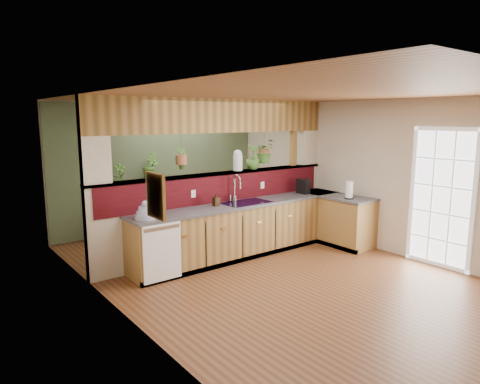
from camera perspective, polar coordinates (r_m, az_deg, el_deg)
ground at (r=6.52m, az=4.45°, el=-10.78°), size 4.60×7.00×0.01m
ceiling at (r=6.11m, az=4.78°, el=12.71°), size 4.60×7.00×0.01m
wall_back at (r=9.05m, az=-10.47°, el=3.39°), size 4.60×0.02×2.60m
wall_left at (r=4.96m, az=-15.49°, el=-2.05°), size 0.02×7.00×2.60m
wall_right at (r=7.90m, az=17.07°, el=2.19°), size 0.02×7.00×2.60m
pass_through_partition at (r=7.25m, az=-2.40°, el=1.10°), size 4.60×0.21×2.60m
pass_through_ledge at (r=7.21m, az=-2.61°, el=2.49°), size 4.60×0.21×0.04m
header_beam at (r=7.16m, az=-2.67°, el=10.10°), size 4.60×0.15×0.55m
sage_backwall at (r=9.04m, az=-10.42°, el=3.38°), size 4.55×0.02×2.55m
countertop at (r=7.53m, az=4.80°, el=-4.35°), size 4.14×1.52×0.90m
dishwasher at (r=6.08m, az=-10.32°, el=-7.88°), size 0.58×0.03×0.82m
navy_sink at (r=7.16m, az=0.79°, el=-2.02°), size 0.82×0.50×0.18m
french_door at (r=7.25m, az=25.22°, el=-0.97°), size 0.06×1.02×2.16m
framed_print at (r=4.20m, az=-11.14°, el=-0.50°), size 0.04×0.35×0.45m
faucet at (r=7.16m, az=-0.57°, el=0.66°), size 0.20×0.20×0.46m
dish_stack at (r=6.12m, az=-12.52°, el=-2.77°), size 0.30×0.30×0.26m
soap_dispenser at (r=6.85m, az=-3.21°, el=-1.01°), size 0.10×0.10×0.21m
coffee_maker at (r=8.05m, az=8.49°, el=0.67°), size 0.14×0.24×0.27m
paper_towel at (r=7.68m, az=14.36°, el=0.22°), size 0.15×0.15×0.33m
glass_jar at (r=7.41m, az=-0.30°, el=4.26°), size 0.16×0.16×0.36m
ledge_plant_left at (r=6.54m, az=-11.95°, el=3.54°), size 0.25×0.21×0.42m
ledge_plant_right at (r=7.61m, az=1.72°, el=4.68°), size 0.32×0.32×0.44m
hanging_plant_a at (r=6.77m, az=-7.87°, el=5.61°), size 0.22×0.18×0.49m
hanging_plant_b at (r=7.76m, az=3.23°, el=6.81°), size 0.46×0.42×0.55m
shelving_console at (r=8.69m, az=-13.25°, el=-2.33°), size 1.57×0.72×1.01m
shelf_plant_a at (r=8.42m, az=-15.74°, el=2.22°), size 0.27×0.21×0.45m
shelf_plant_b at (r=8.70m, az=-11.57°, el=2.82°), size 0.37×0.37×0.51m
floor_plant at (r=8.79m, az=-2.51°, el=-3.03°), size 0.70×0.64×0.67m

